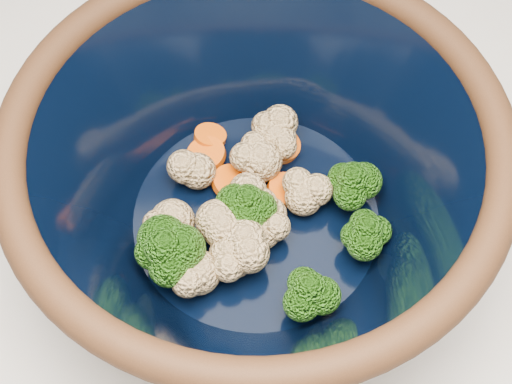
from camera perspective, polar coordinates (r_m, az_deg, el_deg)
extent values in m
cylinder|color=black|center=(0.56, 0.00, -3.27)|extent=(0.20, 0.20, 0.01)
torus|color=black|center=(0.45, 0.00, 4.51)|extent=(0.33, 0.33, 0.02)
cylinder|color=black|center=(0.54, 0.00, -2.02)|extent=(0.19, 0.19, 0.00)
cylinder|color=#608442|center=(0.53, -0.66, -2.05)|extent=(0.01, 0.01, 0.02)
ellipsoid|color=#286813|center=(0.51, -0.68, -0.83)|extent=(0.04, 0.04, 0.03)
cylinder|color=#608442|center=(0.51, -6.94, -5.88)|extent=(0.01, 0.01, 0.02)
ellipsoid|color=#286813|center=(0.49, -7.26, -4.56)|extent=(0.05, 0.05, 0.04)
cylinder|color=#608442|center=(0.52, 8.58, -4.11)|extent=(0.01, 0.01, 0.02)
ellipsoid|color=#286813|center=(0.50, 8.87, -3.04)|extent=(0.04, 0.04, 0.03)
cylinder|color=#608442|center=(0.54, 7.49, -0.30)|extent=(0.01, 0.01, 0.02)
ellipsoid|color=#286813|center=(0.52, 7.76, 0.95)|extent=(0.04, 0.04, 0.03)
cylinder|color=#608442|center=(0.50, 4.16, -8.85)|extent=(0.01, 0.01, 0.02)
ellipsoid|color=#286813|center=(0.48, 4.32, -7.85)|extent=(0.04, 0.04, 0.03)
sphere|color=beige|center=(0.51, -1.84, -2.40)|extent=(0.03, 0.03, 0.03)
sphere|color=beige|center=(0.51, 0.51, -3.16)|extent=(0.03, 0.03, 0.03)
sphere|color=beige|center=(0.52, 0.06, -1.30)|extent=(0.03, 0.03, 0.03)
sphere|color=beige|center=(0.54, 0.36, 2.51)|extent=(0.03, 0.03, 0.03)
sphere|color=beige|center=(0.55, 1.58, 4.25)|extent=(0.03, 0.03, 0.03)
sphere|color=beige|center=(0.53, 3.82, -0.42)|extent=(0.03, 0.03, 0.03)
sphere|color=beige|center=(0.52, -6.69, -2.35)|extent=(0.03, 0.03, 0.03)
sphere|color=beige|center=(0.50, -1.91, -5.07)|extent=(0.03, 0.03, 0.03)
sphere|color=beige|center=(0.50, -4.65, -6.43)|extent=(0.03, 0.03, 0.03)
sphere|color=beige|center=(0.52, 0.01, -1.12)|extent=(0.03, 0.03, 0.03)
sphere|color=beige|center=(0.52, 1.08, -1.80)|extent=(0.03, 0.03, 0.03)
sphere|color=beige|center=(0.54, -4.70, 1.68)|extent=(0.03, 0.03, 0.03)
cylinder|color=#DE5809|center=(0.55, -1.98, 0.74)|extent=(0.03, 0.03, 0.01)
cylinder|color=#DE5809|center=(0.52, -6.76, -3.89)|extent=(0.02, 0.02, 0.01)
cylinder|color=#DE5809|center=(0.57, -3.69, 4.47)|extent=(0.03, 0.03, 0.01)
cylinder|color=#DE5809|center=(0.57, 1.97, 3.78)|extent=(0.03, 0.03, 0.01)
cylinder|color=#DE5809|center=(0.54, 2.32, 0.20)|extent=(0.03, 0.03, 0.01)
cylinder|color=#DE5809|center=(0.52, -1.93, -3.48)|extent=(0.03, 0.03, 0.01)
cylinder|color=#DE5809|center=(0.56, -4.01, 3.02)|extent=(0.03, 0.03, 0.01)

